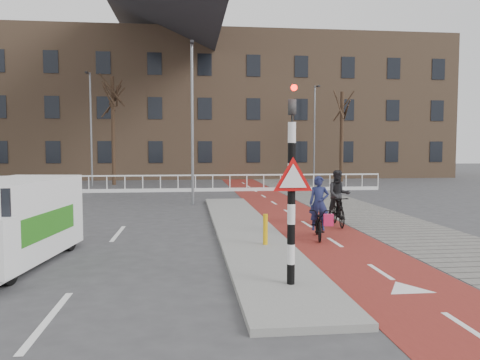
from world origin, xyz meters
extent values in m
plane|color=#38383A|center=(0.00, 0.00, 0.00)|extent=(120.00, 120.00, 0.00)
cube|color=maroon|center=(1.50, 10.00, 0.01)|extent=(2.50, 60.00, 0.01)
cube|color=slate|center=(4.30, 10.00, 0.01)|extent=(3.00, 60.00, 0.01)
cube|color=gray|center=(-0.70, 4.00, 0.06)|extent=(1.80, 16.00, 0.12)
cylinder|color=black|center=(-0.60, -2.00, 1.56)|extent=(0.14, 0.14, 2.88)
imported|color=black|center=(-0.60, -2.00, 3.40)|extent=(0.13, 0.16, 0.80)
cylinder|color=#FF0C05|center=(-0.60, -2.14, 3.58)|extent=(0.11, 0.02, 0.11)
cylinder|color=#DBA40C|center=(-0.49, 1.40, 0.51)|extent=(0.12, 0.12, 0.77)
imported|color=black|center=(1.21, 2.57, 0.45)|extent=(0.90, 1.74, 0.87)
imported|color=#1B2048|center=(1.21, 2.57, 1.01)|extent=(0.61, 0.47, 1.51)
cube|color=#CE1D50|center=(1.32, 2.03, 0.61)|extent=(0.29, 0.21, 0.31)
imported|color=black|center=(2.41, 4.52, 0.51)|extent=(0.62, 1.71, 1.00)
imported|color=black|center=(2.41, 4.52, 1.04)|extent=(0.82, 0.66, 1.58)
cube|color=white|center=(-6.31, 0.45, 0.99)|extent=(2.28, 4.49, 1.72)
cube|color=#27771A|center=(-5.44, 0.45, 0.89)|extent=(0.39, 2.73, 0.55)
cylinder|color=black|center=(-5.78, -1.10, 0.30)|extent=(0.29, 0.63, 0.60)
cylinder|color=black|center=(-6.84, 1.99, 0.30)|extent=(0.29, 0.63, 0.60)
cylinder|color=black|center=(-5.39, 1.79, 0.30)|extent=(0.29, 0.63, 0.60)
cube|color=silver|center=(-5.00, 17.00, 0.95)|extent=(28.00, 0.08, 0.08)
cube|color=silver|center=(-5.00, 17.00, 0.10)|extent=(28.00, 0.10, 0.20)
cube|color=#7F6047|center=(-3.00, 32.00, 6.00)|extent=(46.00, 10.00, 12.00)
cylinder|color=black|center=(-7.47, 22.61, 3.66)|extent=(0.25, 0.25, 7.33)
cylinder|color=black|center=(8.98, 23.80, 3.33)|extent=(0.28, 0.28, 6.67)
cylinder|color=slate|center=(-2.21, 10.79, 3.54)|extent=(0.12, 0.12, 7.08)
cylinder|color=slate|center=(-8.70, 21.51, 3.70)|extent=(0.12, 0.12, 7.40)
cylinder|color=slate|center=(7.13, 24.67, 3.59)|extent=(0.12, 0.12, 7.18)
camera|label=1|loc=(-2.41, -10.06, 2.56)|focal=35.00mm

